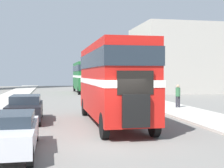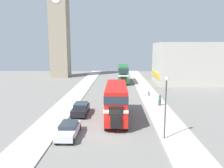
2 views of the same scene
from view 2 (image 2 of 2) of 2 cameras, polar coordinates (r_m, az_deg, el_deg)
The scene contains 12 objects.
ground_plane at distance 22.67m, azimuth -1.11°, elevation -12.75°, with size 120.00×120.00×0.00m, color slate.
sidewalk_right at distance 23.35m, azimuth 16.08°, elevation -12.30°, with size 3.50×120.00×0.12m.
sidewalk_left at distance 23.90m, azimuth -17.86°, elevation -11.87°, with size 3.50×120.00×0.12m.
double_decker_bus at distance 26.22m, azimuth 1.14°, elevation -3.92°, with size 2.47×9.58×4.20m.
bus_distant at distance 53.99m, azimuth 2.88°, elevation 3.02°, with size 2.37×9.95×4.31m.
car_parked_near at distance 22.10m, azimuth -11.28°, elevation -11.54°, with size 1.73×4.46×1.35m.
car_parked_mid at distance 28.77m, azimuth -8.18°, elevation -6.39°, with size 1.79×4.53×1.48m.
pedestrian_walking at distance 33.07m, azimuth 12.37°, elevation -3.82°, with size 0.35×0.35×1.75m.
bicycle_on_pavement at distance 39.62m, azimuth 9.60°, elevation -2.48°, with size 0.05×1.76×0.78m.
street_lamp at distance 20.60m, azimuth 13.88°, elevation -3.75°, with size 0.36×0.36×5.86m.
church_tower at distance 67.88m, azimuth -13.75°, elevation 18.76°, with size 5.33×5.33×38.95m.
shop_building_block at distance 56.35m, azimuth 20.06°, elevation 5.11°, with size 17.27×11.47×9.80m.
Camera 2 is at (0.97, -20.97, 8.54)m, focal length 35.00 mm.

